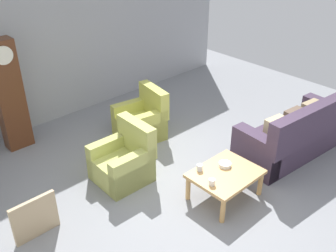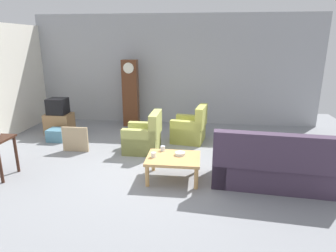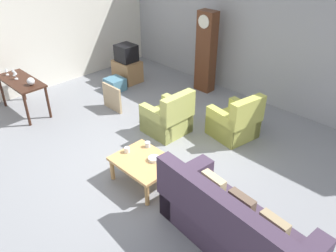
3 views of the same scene
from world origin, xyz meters
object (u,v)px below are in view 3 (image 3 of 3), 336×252
object	(u,v)px
couch_floral	(233,226)
grandfather_clock	(206,52)
armchair_olive_far	(235,123)
wine_glass_mid	(13,71)
wine_glass_tall	(6,70)
cup_white_porcelain	(127,150)
glass_dome_cloche	(31,81)
coffee_table_wood	(144,163)
tv_crt	(126,53)
console_table_dark	(21,85)
cup_blue_rimmed	(148,144)
bowl_white_stacked	(154,159)
wine_glass_short	(15,73)
tv_stand_cabinet	(127,71)
armchair_olive_near	(168,119)
storage_box_blue	(115,84)
framed_picture_leaning	(112,98)

from	to	relation	value
couch_floral	grandfather_clock	distance (m)	4.86
armchair_olive_far	wine_glass_mid	distance (m)	4.84
wine_glass_tall	cup_white_porcelain	bearing A→B (deg)	4.50
grandfather_clock	glass_dome_cloche	bearing A→B (deg)	-114.36
coffee_table_wood	tv_crt	xyz separation A→B (m)	(-3.35, 2.39, 0.39)
coffee_table_wood	console_table_dark	bearing A→B (deg)	-175.83
console_table_dark	tv_crt	bearing A→B (deg)	84.12
armchair_olive_far	console_table_dark	world-z (taller)	armchair_olive_far
grandfather_clock	cup_blue_rimmed	world-z (taller)	grandfather_clock
bowl_white_stacked	wine_glass_short	bearing A→B (deg)	-173.84
grandfather_clock	cup_blue_rimmed	size ratio (longest dim) A/B	20.77
tv_crt	tv_stand_cabinet	bearing A→B (deg)	0.00
cup_white_porcelain	cup_blue_rimmed	distance (m)	0.36
tv_crt	wine_glass_short	size ratio (longest dim) A/B	2.30
cup_blue_rimmed	wine_glass_tall	distance (m)	3.93
armchair_olive_near	coffee_table_wood	distance (m)	1.57
grandfather_clock	wine_glass_short	distance (m)	4.28
tv_stand_cabinet	tv_crt	size ratio (longest dim) A/B	1.42
glass_dome_cloche	cup_white_porcelain	bearing A→B (deg)	3.23
couch_floral	wine_glass_tall	distance (m)	5.88
storage_box_blue	cup_blue_rimmed	size ratio (longest dim) A/B	4.66
armchair_olive_near	glass_dome_cloche	bearing A→B (deg)	-147.31
cup_white_porcelain	wine_glass_short	world-z (taller)	wine_glass_short
cup_blue_rimmed	bowl_white_stacked	size ratio (longest dim) A/B	0.51
console_table_dark	glass_dome_cloche	xyz separation A→B (m)	(0.40, 0.05, 0.19)
storage_box_blue	bowl_white_stacked	world-z (taller)	bowl_white_stacked
framed_picture_leaning	bowl_white_stacked	size ratio (longest dim) A/B	3.27
framed_picture_leaning	couch_floral	bearing A→B (deg)	-16.26
coffee_table_wood	cup_white_porcelain	size ratio (longest dim) A/B	10.61
wine_glass_short	tv_stand_cabinet	bearing A→B (deg)	82.12
glass_dome_cloche	bowl_white_stacked	xyz separation A→B (m)	(3.34, 0.32, -0.38)
grandfather_clock	cup_white_porcelain	xyz separation A→B (m)	(1.24, -3.45, -0.49)
armchair_olive_near	storage_box_blue	distance (m)	2.39
tv_stand_cabinet	framed_picture_leaning	bearing A→B (deg)	-51.43
coffee_table_wood	armchair_olive_near	bearing A→B (deg)	120.90
coffee_table_wood	glass_dome_cloche	size ratio (longest dim) A/B	6.05
armchair_olive_far	framed_picture_leaning	world-z (taller)	armchair_olive_far
armchair_olive_far	console_table_dark	xyz separation A→B (m)	(-3.84, -2.42, 0.34)
console_table_dark	framed_picture_leaning	xyz separation A→B (m)	(1.27, 1.41, -0.36)
armchair_olive_near	tv_stand_cabinet	xyz separation A→B (m)	(-2.55, 1.04, -0.03)
wine_glass_tall	framed_picture_leaning	bearing A→B (deg)	40.71
couch_floral	wine_glass_tall	world-z (taller)	couch_floral
console_table_dark	bowl_white_stacked	size ratio (longest dim) A/B	7.10
console_table_dark	wine_glass_mid	distance (m)	0.39
couch_floral	glass_dome_cloche	bearing A→B (deg)	-178.25
framed_picture_leaning	console_table_dark	bearing A→B (deg)	-131.94
grandfather_clock	cup_white_porcelain	distance (m)	3.70
tv_crt	armchair_olive_near	bearing A→B (deg)	-22.29
couch_floral	bowl_white_stacked	xyz separation A→B (m)	(-1.65, 0.17, 0.10)
armchair_olive_near	wine_glass_mid	world-z (taller)	wine_glass_mid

